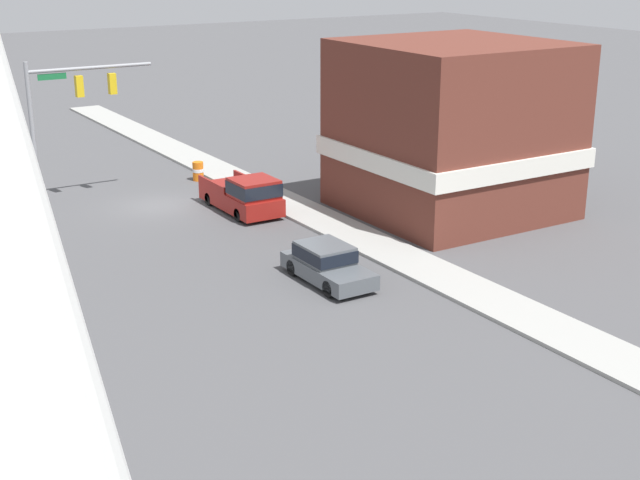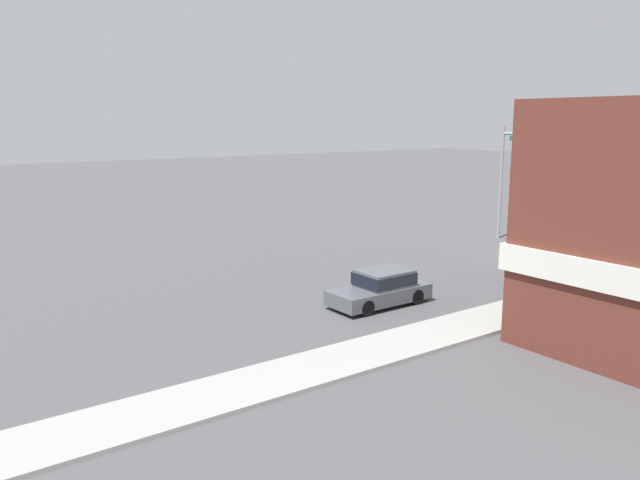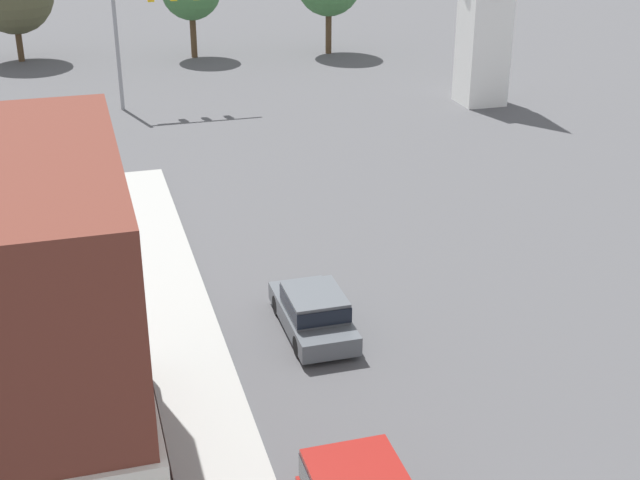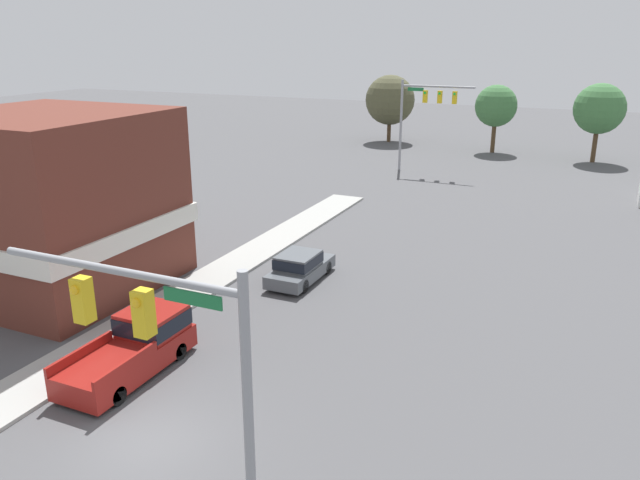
% 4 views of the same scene
% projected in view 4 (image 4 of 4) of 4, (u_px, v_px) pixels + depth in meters
% --- Properties ---
extents(ground_plane, '(200.00, 200.00, 0.00)m').
position_uv_depth(ground_plane, '(149.00, 444.00, 18.52)').
color(ground_plane, '#4C4C4F').
extents(sidewalk_curb, '(2.40, 60.00, 0.14)m').
position_uv_depth(sidewalk_curb, '(12.00, 398.00, 20.74)').
color(sidewalk_curb, '#9E9E99').
rests_on(sidewalk_curb, ground).
extents(near_signal_assembly, '(6.40, 0.49, 7.29)m').
position_uv_depth(near_signal_assembly, '(169.00, 349.00, 13.22)').
color(near_signal_assembly, gray).
rests_on(near_signal_assembly, ground).
extents(far_signal_assembly, '(6.41, 0.49, 7.96)m').
position_uv_depth(far_signal_assembly, '(424.00, 106.00, 53.90)').
color(far_signal_assembly, gray).
rests_on(far_signal_assembly, ground).
extents(car_lead, '(1.86, 4.40, 1.48)m').
position_uv_depth(car_lead, '(300.00, 266.00, 30.61)').
color(car_lead, black).
rests_on(car_lead, ground).
extents(pickup_truck_parked, '(2.13, 5.35, 1.93)m').
position_uv_depth(pickup_truck_parked, '(137.00, 344.00, 22.48)').
color(pickup_truck_parked, black).
rests_on(pickup_truck_parked, ground).
extents(corner_brick_building, '(9.60, 9.57, 8.30)m').
position_uv_depth(corner_brick_building, '(52.00, 204.00, 29.23)').
color(corner_brick_building, brown).
rests_on(corner_brick_building, ground).
extents(backdrop_tree_left_far, '(5.53, 5.53, 7.46)m').
position_uv_depth(backdrop_tree_left_far, '(390.00, 100.00, 70.13)').
color(backdrop_tree_left_far, '#4C3823').
rests_on(backdrop_tree_left_far, ground).
extents(backdrop_tree_left_mid, '(4.23, 4.23, 6.89)m').
position_uv_depth(backdrop_tree_left_mid, '(496.00, 106.00, 63.56)').
color(backdrop_tree_left_mid, '#4C3823').
rests_on(backdrop_tree_left_mid, ground).
extents(backdrop_tree_center, '(4.71, 4.71, 7.41)m').
position_uv_depth(backdrop_tree_center, '(599.00, 109.00, 58.45)').
color(backdrop_tree_center, '#4C3823').
rests_on(backdrop_tree_center, ground).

